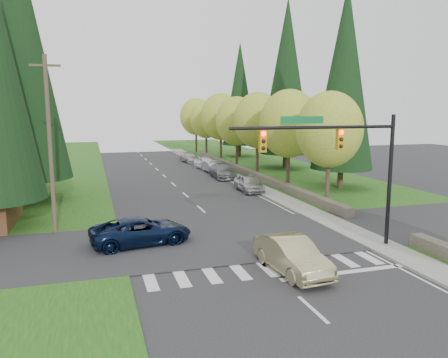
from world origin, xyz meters
name	(u,v)px	position (x,y,z in m)	size (l,w,h in m)	color
ground	(300,298)	(0.00, 0.00, 0.00)	(120.00, 120.00, 0.00)	#28282B
grass_east	(330,188)	(13.00, 20.00, 0.03)	(14.00, 110.00, 0.06)	#1B5316
grass_west	(12,207)	(-13.00, 20.00, 0.03)	(14.00, 110.00, 0.06)	#1B5316
cross_street	(234,239)	(0.00, 8.00, 0.00)	(120.00, 8.00, 0.10)	#28282B
sidewalk_east	(258,188)	(6.90, 22.00, 0.07)	(1.80, 80.00, 0.13)	gray
curb_east	(249,188)	(6.05, 22.00, 0.07)	(0.20, 80.00, 0.13)	gray
stone_wall_north	(246,172)	(8.60, 30.00, 0.35)	(0.70, 40.00, 0.70)	#4C4438
traffic_signal	(342,152)	(4.37, 4.50, 4.98)	(8.70, 0.37, 6.80)	black
utility_pole	(50,144)	(-9.50, 12.00, 5.14)	(1.60, 0.24, 10.00)	#473828
decid_tree_0	(329,130)	(9.20, 14.00, 5.60)	(4.80, 4.80, 8.37)	#38281C
decid_tree_1	(289,124)	(9.30, 21.00, 5.80)	(5.20, 5.20, 8.80)	#38281C
decid_tree_2	(258,120)	(9.10, 28.00, 5.93)	(5.00, 5.00, 8.82)	#38281C
decid_tree_3	(237,121)	(9.20, 35.00, 5.66)	(5.00, 5.00, 8.55)	#38281C
decid_tree_4	(221,117)	(9.30, 42.00, 6.06)	(5.40, 5.40, 9.18)	#38281C
decid_tree_5	(206,120)	(9.10, 49.00, 5.53)	(4.80, 4.80, 8.30)	#38281C
decid_tree_6	(196,117)	(9.20, 56.00, 5.86)	(5.20, 5.20, 8.86)	#38281C
conifer_w_c	(20,51)	(-12.00, 22.00, 11.29)	(6.46, 6.46, 20.80)	#38281C
conifer_w_e	(6,71)	(-14.00, 28.00, 10.29)	(5.78, 5.78, 18.80)	#38281C
conifer_e_a	(345,77)	(14.00, 20.00, 9.79)	(5.44, 5.44, 17.80)	#38281C
conifer_e_b	(287,77)	(15.00, 34.00, 10.79)	(6.12, 6.12, 19.80)	#38281C
conifer_e_c	(240,94)	(14.00, 48.00, 9.29)	(5.10, 5.10, 16.80)	#38281C
sedan_champagne	(292,255)	(0.85, 2.54, 0.76)	(1.62, 4.63, 1.53)	tan
suv_navy	(141,231)	(-5.00, 8.45, 0.73)	(2.42, 5.24, 1.46)	#0A1633
parked_car_a	(249,183)	(5.60, 20.92, 0.73)	(1.73, 4.30, 1.46)	#AAA9AE
parked_car_b	(223,171)	(5.60, 28.83, 0.75)	(2.09, 5.13, 1.49)	slate
parked_car_c	(212,167)	(5.60, 32.94, 0.65)	(1.38, 3.95, 1.30)	#A5A6AA
parked_car_d	(205,163)	(5.60, 36.00, 0.73)	(1.73, 4.30, 1.46)	silver
parked_car_e	(190,158)	(5.28, 43.00, 0.64)	(1.80, 4.42, 1.28)	#A9A8AD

